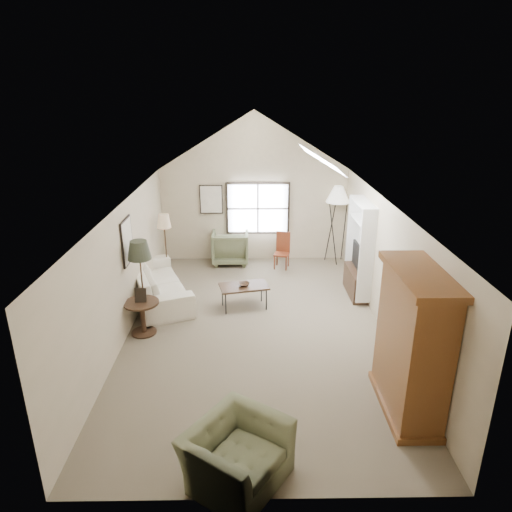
{
  "coord_description": "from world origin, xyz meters",
  "views": [
    {
      "loc": [
        -0.12,
        -8.0,
        4.51
      ],
      "look_at": [
        0.0,
        0.4,
        1.4
      ],
      "focal_mm": 32.0,
      "sensor_mm": 36.0,
      "label": 1
    }
  ],
  "objects_px": {
    "armoire": "(412,343)",
    "side_chair": "(282,251)",
    "side_table": "(143,318)",
    "armchair_far": "(230,247)",
    "coffee_table": "(244,297)",
    "armchair_near": "(237,455)",
    "sofa": "(158,282)"
  },
  "relations": [
    {
      "from": "armchair_far",
      "to": "side_chair",
      "type": "xyz_separation_m",
      "value": [
        1.37,
        -0.43,
        0.03
      ]
    },
    {
      "from": "armchair_far",
      "to": "side_chair",
      "type": "relative_size",
      "value": 1.04
    },
    {
      "from": "armchair_far",
      "to": "armoire",
      "type": "bearing_deg",
      "value": 114.54
    },
    {
      "from": "armoire",
      "to": "armchair_far",
      "type": "xyz_separation_m",
      "value": [
        -2.83,
        6.1,
        -0.65
      ]
    },
    {
      "from": "coffee_table",
      "to": "side_table",
      "type": "relative_size",
      "value": 1.52
    },
    {
      "from": "armchair_near",
      "to": "coffee_table",
      "type": "distance_m",
      "value": 4.65
    },
    {
      "from": "armoire",
      "to": "side_table",
      "type": "distance_m",
      "value": 4.99
    },
    {
      "from": "armchair_near",
      "to": "coffee_table",
      "type": "bearing_deg",
      "value": 34.87
    },
    {
      "from": "armoire",
      "to": "armchair_near",
      "type": "xyz_separation_m",
      "value": [
        -2.47,
        -1.3,
        -0.73
      ]
    },
    {
      "from": "armchair_near",
      "to": "side_table",
      "type": "height_order",
      "value": "armchair_near"
    },
    {
      "from": "side_chair",
      "to": "coffee_table",
      "type": "bearing_deg",
      "value": -96.53
    },
    {
      "from": "side_chair",
      "to": "side_table",
      "type": "bearing_deg",
      "value": -114.61
    },
    {
      "from": "sofa",
      "to": "armchair_near",
      "type": "distance_m",
      "value": 5.52
    },
    {
      "from": "armchair_near",
      "to": "side_table",
      "type": "bearing_deg",
      "value": 63.48
    },
    {
      "from": "armoire",
      "to": "sofa",
      "type": "bearing_deg",
      "value": 138.5
    },
    {
      "from": "armchair_far",
      "to": "side_chair",
      "type": "distance_m",
      "value": 1.43
    },
    {
      "from": "side_table",
      "to": "side_chair",
      "type": "distance_m",
      "value": 4.48
    },
    {
      "from": "armchair_near",
      "to": "armchair_far",
      "type": "xyz_separation_m",
      "value": [
        -0.36,
        7.4,
        0.08
      ]
    },
    {
      "from": "sofa",
      "to": "coffee_table",
      "type": "xyz_separation_m",
      "value": [
        1.95,
        -0.53,
        -0.13
      ]
    },
    {
      "from": "armchair_far",
      "to": "side_chair",
      "type": "bearing_deg",
      "value": 162.23
    },
    {
      "from": "armoire",
      "to": "armchair_far",
      "type": "height_order",
      "value": "armoire"
    },
    {
      "from": "armchair_far",
      "to": "coffee_table",
      "type": "distance_m",
      "value": 2.79
    },
    {
      "from": "armchair_far",
      "to": "armchair_near",
      "type": "bearing_deg",
      "value": 92.43
    },
    {
      "from": "armoire",
      "to": "sofa",
      "type": "relative_size",
      "value": 0.82
    },
    {
      "from": "sofa",
      "to": "side_chair",
      "type": "relative_size",
      "value": 2.8
    },
    {
      "from": "armoire",
      "to": "side_chair",
      "type": "bearing_deg",
      "value": 104.45
    },
    {
      "from": "armchair_near",
      "to": "sofa",
      "type": "bearing_deg",
      "value": 55.63
    },
    {
      "from": "armchair_near",
      "to": "armoire",
      "type": "bearing_deg",
      "value": -26.87
    },
    {
      "from": "armoire",
      "to": "coffee_table",
      "type": "height_order",
      "value": "armoire"
    },
    {
      "from": "coffee_table",
      "to": "armoire",
      "type": "bearing_deg",
      "value": -54.0
    },
    {
      "from": "coffee_table",
      "to": "armchair_near",
      "type": "bearing_deg",
      "value": -90.5
    },
    {
      "from": "side_chair",
      "to": "armoire",
      "type": "bearing_deg",
      "value": -59.47
    }
  ]
}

